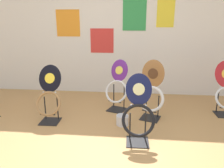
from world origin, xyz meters
TOP-DOWN VIEW (x-y plane):
  - ground_plane at (0.00, 0.00)m, footprint 14.00×14.00m
  - wall_back at (0.00, 2.42)m, footprint 8.00×0.07m
  - toilet_seat_display_purple_note at (0.20, 1.45)m, footprint 0.44×0.39m
  - toilet_seat_display_jazz_black at (-0.77, 0.89)m, footprint 0.38×0.36m
  - toilet_seat_display_woodgrain at (0.75, 1.14)m, footprint 0.43×0.36m
  - toilet_seat_display_navy_moon at (0.54, 0.43)m, footprint 0.41×0.35m
  - paint_can at (0.33, 0.87)m, footprint 0.18×0.18m

SIDE VIEW (x-z plane):
  - ground_plane at x=0.00m, z-range 0.00..0.00m
  - paint_can at x=0.33m, z-range 0.00..0.16m
  - toilet_seat_display_navy_moon at x=0.54m, z-range -0.05..0.80m
  - toilet_seat_display_jazz_black at x=-0.77m, z-range -0.04..0.80m
  - toilet_seat_display_purple_note at x=0.20m, z-range -0.02..0.84m
  - toilet_seat_display_woodgrain at x=0.75m, z-range -0.04..0.88m
  - wall_back at x=0.00m, z-range 0.00..2.60m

